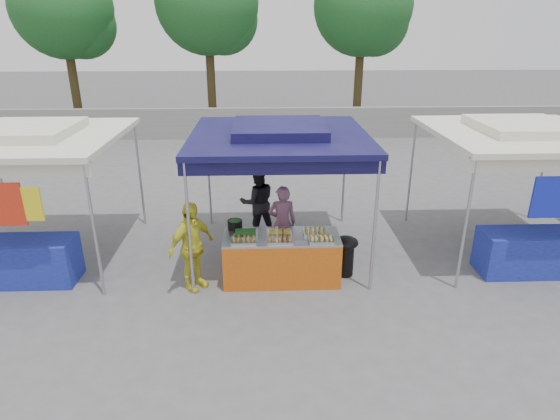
{
  "coord_description": "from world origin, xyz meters",
  "views": [
    {
      "loc": [
        -0.3,
        -7.39,
        4.24
      ],
      "look_at": [
        0.0,
        0.6,
        1.05
      ],
      "focal_mm": 30.0,
      "sensor_mm": 36.0,
      "label": 1
    }
  ],
  "objects_px": {
    "cooking_pot": "(235,224)",
    "helper_man": "(258,202)",
    "wok_burner": "(345,252)",
    "vendor_woman": "(282,223)",
    "customer_person": "(191,246)",
    "vendor_table": "(281,258)"
  },
  "relations": [
    {
      "from": "vendor_table",
      "to": "vendor_woman",
      "type": "height_order",
      "value": "vendor_woman"
    },
    {
      "from": "vendor_table",
      "to": "vendor_woman",
      "type": "bearing_deg",
      "value": 86.77
    },
    {
      "from": "vendor_woman",
      "to": "helper_man",
      "type": "relative_size",
      "value": 0.95
    },
    {
      "from": "vendor_woman",
      "to": "helper_man",
      "type": "distance_m",
      "value": 1.12
    },
    {
      "from": "wok_burner",
      "to": "customer_person",
      "type": "xyz_separation_m",
      "value": [
        -2.66,
        -0.36,
        0.34
      ]
    },
    {
      "from": "cooking_pot",
      "to": "helper_man",
      "type": "xyz_separation_m",
      "value": [
        0.39,
        1.49,
        -0.15
      ]
    },
    {
      "from": "vendor_table",
      "to": "customer_person",
      "type": "relative_size",
      "value": 1.27
    },
    {
      "from": "cooking_pot",
      "to": "wok_burner",
      "type": "relative_size",
      "value": 0.35
    },
    {
      "from": "wok_burner",
      "to": "helper_man",
      "type": "xyz_separation_m",
      "value": [
        -1.57,
        1.71,
        0.34
      ]
    },
    {
      "from": "customer_person",
      "to": "wok_burner",
      "type": "bearing_deg",
      "value": -40.37
    },
    {
      "from": "helper_man",
      "to": "customer_person",
      "type": "xyz_separation_m",
      "value": [
        -1.09,
        -2.07,
        0.01
      ]
    },
    {
      "from": "vendor_woman",
      "to": "helper_man",
      "type": "height_order",
      "value": "helper_man"
    },
    {
      "from": "vendor_woman",
      "to": "customer_person",
      "type": "relative_size",
      "value": 0.94
    },
    {
      "from": "cooking_pot",
      "to": "wok_burner",
      "type": "xyz_separation_m",
      "value": [
        1.97,
        -0.21,
        -0.49
      ]
    },
    {
      "from": "helper_man",
      "to": "customer_person",
      "type": "bearing_deg",
      "value": 49.66
    },
    {
      "from": "helper_man",
      "to": "customer_person",
      "type": "height_order",
      "value": "customer_person"
    },
    {
      "from": "customer_person",
      "to": "vendor_table",
      "type": "bearing_deg",
      "value": -39.61
    },
    {
      "from": "customer_person",
      "to": "cooking_pot",
      "type": "bearing_deg",
      "value": -8.68
    },
    {
      "from": "cooking_pot",
      "to": "helper_man",
      "type": "relative_size",
      "value": 0.17
    },
    {
      "from": "wok_burner",
      "to": "vendor_woman",
      "type": "bearing_deg",
      "value": 159.24
    },
    {
      "from": "vendor_woman",
      "to": "cooking_pot",
      "type": "bearing_deg",
      "value": 25.75
    },
    {
      "from": "helper_man",
      "to": "customer_person",
      "type": "distance_m",
      "value": 2.34
    }
  ]
}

